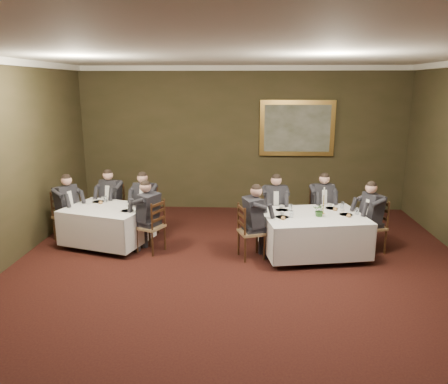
# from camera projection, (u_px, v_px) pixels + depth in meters

# --- Properties ---
(ground) EXTENTS (10.00, 10.00, 0.00)m
(ground) POSITION_uv_depth(u_px,v_px,m) (240.00, 303.00, 6.30)
(ground) COLOR black
(ground) RESTS_ON ground
(ceiling) EXTENTS (8.00, 10.00, 0.10)m
(ceiling) POSITION_uv_depth(u_px,v_px,m) (242.00, 49.00, 5.46)
(ceiling) COLOR silver
(ceiling) RESTS_ON back_wall
(back_wall) EXTENTS (8.00, 0.10, 3.50)m
(back_wall) POSITION_uv_depth(u_px,v_px,m) (243.00, 139.00, 10.73)
(back_wall) COLOR #312D18
(back_wall) RESTS_ON ground
(crown_molding) EXTENTS (8.00, 10.00, 0.12)m
(crown_molding) POSITION_uv_depth(u_px,v_px,m) (242.00, 54.00, 5.48)
(crown_molding) COLOR white
(crown_molding) RESTS_ON back_wall
(table_main) EXTENTS (2.03, 1.68, 0.67)m
(table_main) POSITION_uv_depth(u_px,v_px,m) (313.00, 231.00, 7.99)
(table_main) COLOR #321A0D
(table_main) RESTS_ON ground
(table_second) EXTENTS (1.81, 1.57, 0.67)m
(table_second) POSITION_uv_depth(u_px,v_px,m) (107.00, 223.00, 8.46)
(table_second) COLOR #321A0D
(table_second) RESTS_ON ground
(chair_main_backleft) EXTENTS (0.47, 0.45, 1.00)m
(chair_main_backleft) POSITION_uv_depth(u_px,v_px,m) (274.00, 225.00, 8.86)
(chair_main_backleft) COLOR olive
(chair_main_backleft) RESTS_ON ground
(diner_main_backleft) EXTENTS (0.44, 0.51, 1.35)m
(diner_main_backleft) POSITION_uv_depth(u_px,v_px,m) (275.00, 215.00, 8.80)
(diner_main_backleft) COLOR black
(diner_main_backleft) RESTS_ON chair_main_backleft
(chair_main_backright) EXTENTS (0.49, 0.48, 1.00)m
(chair_main_backright) POSITION_uv_depth(u_px,v_px,m) (320.00, 223.00, 8.98)
(chair_main_backright) COLOR olive
(chair_main_backright) RESTS_ON ground
(diner_main_backright) EXTENTS (0.46, 0.53, 1.35)m
(diner_main_backright) POSITION_uv_depth(u_px,v_px,m) (321.00, 213.00, 8.92)
(diner_main_backright) COLOR black
(diner_main_backright) RESTS_ON chair_main_backright
(chair_main_endleft) EXTENTS (0.54, 0.55, 1.00)m
(chair_main_endleft) POSITION_uv_depth(u_px,v_px,m) (251.00, 243.00, 7.88)
(chair_main_endleft) COLOR olive
(chair_main_endleft) RESTS_ON ground
(diner_main_endleft) EXTENTS (0.58, 0.53, 1.35)m
(diner_main_endleft) POSITION_uv_depth(u_px,v_px,m) (251.00, 231.00, 7.83)
(diner_main_endleft) COLOR black
(diner_main_endleft) RESTS_ON chair_main_endleft
(chair_main_endright) EXTENTS (0.54, 0.55, 1.00)m
(chair_main_endright) POSITION_uv_depth(u_px,v_px,m) (371.00, 237.00, 8.17)
(chair_main_endright) COLOR olive
(chair_main_endright) RESTS_ON ground
(diner_main_endright) EXTENTS (0.58, 0.53, 1.35)m
(diner_main_endright) POSITION_uv_depth(u_px,v_px,m) (372.00, 226.00, 8.11)
(diner_main_endright) COLOR black
(diner_main_endright) RESTS_ON chair_main_endright
(chair_sec_backleft) EXTENTS (0.53, 0.52, 1.00)m
(chair_sec_backleft) POSITION_uv_depth(u_px,v_px,m) (113.00, 218.00, 9.34)
(chair_sec_backleft) COLOR olive
(chair_sec_backleft) RESTS_ON ground
(diner_sec_backleft) EXTENTS (0.51, 0.56, 1.35)m
(diner_sec_backleft) POSITION_uv_depth(u_px,v_px,m) (112.00, 208.00, 9.28)
(diner_sec_backleft) COLOR black
(diner_sec_backleft) RESTS_ON chair_sec_backleft
(chair_sec_backright) EXTENTS (0.53, 0.51, 1.00)m
(chair_sec_backright) POSITION_uv_depth(u_px,v_px,m) (146.00, 222.00, 9.07)
(chair_sec_backright) COLOR olive
(chair_sec_backright) RESTS_ON ground
(diner_sec_backright) EXTENTS (0.50, 0.56, 1.35)m
(diner_sec_backright) POSITION_uv_depth(u_px,v_px,m) (146.00, 211.00, 9.01)
(diner_sec_backright) COLOR black
(diner_sec_backright) RESTS_ON chair_sec_backright
(chair_sec_endright) EXTENTS (0.57, 0.58, 1.00)m
(chair_sec_endright) POSITION_uv_depth(u_px,v_px,m) (151.00, 237.00, 8.17)
(chair_sec_endright) COLOR olive
(chair_sec_endright) RESTS_ON ground
(diner_sec_endright) EXTENTS (0.61, 0.57, 1.35)m
(diner_sec_endright) POSITION_uv_depth(u_px,v_px,m) (150.00, 225.00, 8.12)
(diner_sec_endright) COLOR black
(diner_sec_endright) RESTS_ON chair_sec_endright
(chair_sec_endleft) EXTENTS (0.58, 0.59, 1.00)m
(chair_sec_endleft) POSITION_uv_depth(u_px,v_px,m) (68.00, 226.00, 8.82)
(chair_sec_endleft) COLOR olive
(chair_sec_endleft) RESTS_ON ground
(diner_sec_endleft) EXTENTS (0.62, 0.59, 1.35)m
(diner_sec_endleft) POSITION_uv_depth(u_px,v_px,m) (67.00, 215.00, 8.76)
(diner_sec_endleft) COLOR black
(diner_sec_endleft) RESTS_ON chair_sec_endleft
(centerpiece) EXTENTS (0.29, 0.27, 0.25)m
(centerpiece) POSITION_uv_depth(u_px,v_px,m) (320.00, 210.00, 7.79)
(centerpiece) COLOR #2D5926
(centerpiece) RESTS_ON table_main
(candlestick) EXTENTS (0.07, 0.07, 0.51)m
(candlestick) POSITION_uv_depth(u_px,v_px,m) (324.00, 204.00, 7.95)
(candlestick) COLOR gold
(candlestick) RESTS_ON table_main
(place_setting_table_main) EXTENTS (0.33, 0.31, 0.14)m
(place_setting_table_main) POSITION_uv_depth(u_px,v_px,m) (285.00, 208.00, 8.23)
(place_setting_table_main) COLOR white
(place_setting_table_main) RESTS_ON table_main
(place_setting_table_second) EXTENTS (0.33, 0.31, 0.14)m
(place_setting_table_second) POSITION_uv_depth(u_px,v_px,m) (101.00, 200.00, 8.82)
(place_setting_table_second) COLOR white
(place_setting_table_second) RESTS_ON table_second
(painting) EXTENTS (1.80, 0.09, 1.34)m
(painting) POSITION_uv_depth(u_px,v_px,m) (297.00, 128.00, 10.54)
(painting) COLOR gold
(painting) RESTS_ON back_wall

